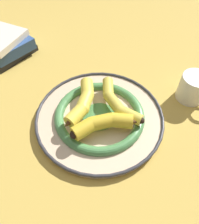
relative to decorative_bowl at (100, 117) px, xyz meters
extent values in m
plane|color=gold|center=(-0.04, 0.01, -0.01)|extent=(2.80, 2.80, 0.00)
cylinder|color=beige|center=(0.00, 0.00, -0.01)|extent=(0.36, 0.36, 0.02)
torus|color=#4C894C|center=(0.00, 0.00, 0.01)|extent=(0.26, 0.26, 0.03)
cylinder|color=#4C894C|center=(0.00, 0.00, 0.00)|extent=(0.10, 0.10, 0.00)
torus|color=#333338|center=(0.00, 0.00, 0.00)|extent=(0.37, 0.37, 0.01)
cylinder|color=yellow|center=(-0.07, 0.02, 0.04)|extent=(0.06, 0.05, 0.04)
cylinder|color=yellow|center=(-0.02, 0.04, 0.04)|extent=(0.07, 0.06, 0.04)
cylinder|color=yellow|center=(0.02, 0.08, 0.04)|extent=(0.06, 0.07, 0.04)
sphere|color=yellow|center=(-0.04, 0.03, 0.04)|extent=(0.04, 0.04, 0.04)
sphere|color=yellow|center=(0.01, 0.06, 0.04)|extent=(0.04, 0.04, 0.04)
cone|color=#472D19|center=(-0.09, 0.02, 0.04)|extent=(0.04, 0.04, 0.03)
sphere|color=black|center=(0.04, 0.10, 0.04)|extent=(0.02, 0.02, 0.02)
cylinder|color=gold|center=(0.07, 0.04, 0.03)|extent=(0.07, 0.07, 0.03)
cylinder|color=gold|center=(0.05, -0.01, 0.03)|extent=(0.05, 0.07, 0.03)
cylinder|color=gold|center=(0.05, -0.07, 0.03)|extent=(0.05, 0.07, 0.03)
sphere|color=gold|center=(0.05, 0.02, 0.03)|extent=(0.03, 0.03, 0.03)
sphere|color=gold|center=(0.04, -0.04, 0.03)|extent=(0.03, 0.03, 0.03)
cone|color=#472D19|center=(0.09, 0.07, 0.03)|extent=(0.04, 0.04, 0.02)
sphere|color=black|center=(0.06, -0.10, 0.03)|extent=(0.02, 0.02, 0.02)
cylinder|color=gold|center=(0.02, -0.07, 0.04)|extent=(0.07, 0.07, 0.04)
cylinder|color=gold|center=(-0.03, -0.04, 0.04)|extent=(0.07, 0.06, 0.04)
cylinder|color=gold|center=(-0.08, -0.02, 0.04)|extent=(0.06, 0.04, 0.04)
sphere|color=gold|center=(0.00, -0.05, 0.04)|extent=(0.04, 0.04, 0.04)
sphere|color=gold|center=(-0.05, -0.03, 0.04)|extent=(0.04, 0.04, 0.04)
cone|color=#472D19|center=(0.03, -0.09, 0.04)|extent=(0.05, 0.05, 0.03)
sphere|color=black|center=(-0.11, -0.02, 0.04)|extent=(0.02, 0.02, 0.02)
cube|color=black|center=(-0.05, 0.45, 0.00)|extent=(0.20, 0.15, 0.02)
cube|color=white|center=(-0.06, 0.45, 0.00)|extent=(0.19, 0.14, 0.02)
cube|color=#2D4C84|center=(-0.05, 0.46, 0.03)|extent=(0.17, 0.17, 0.04)
cube|color=white|center=(-0.05, 0.46, 0.03)|extent=(0.16, 0.15, 0.03)
cylinder|color=white|center=(0.27, -0.12, 0.03)|extent=(0.09, 0.09, 0.08)
cylinder|color=#331C0F|center=(0.27, -0.12, 0.06)|extent=(0.07, 0.07, 0.01)
camera|label=1|loc=(-0.25, -0.29, 0.50)|focal=35.00mm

